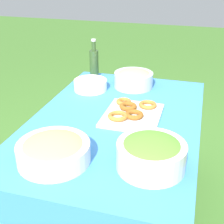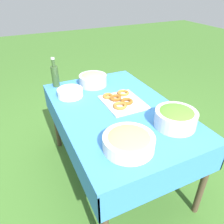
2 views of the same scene
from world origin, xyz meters
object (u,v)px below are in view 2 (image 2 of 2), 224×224
donut_platter (121,101)px  plate_stack (70,93)px  olive_oil_bottle (55,75)px  salad_bowl (176,117)px  pasta_bowl (93,79)px  bread_bowl (129,141)px

donut_platter → plate_stack: (0.31, 0.37, 0.02)m
plate_stack → olive_oil_bottle: olive_oil_bottle is taller
salad_bowl → donut_platter: (0.47, 0.20, -0.06)m
pasta_bowl → olive_oil_bottle: 0.37m
olive_oil_bottle → salad_bowl: bearing=-149.3°
plate_stack → pasta_bowl: bearing=-63.5°
olive_oil_bottle → pasta_bowl: bearing=-111.2°
pasta_bowl → donut_platter: pasta_bowl is taller
salad_bowl → olive_oil_bottle: size_ratio=1.04×
pasta_bowl → plate_stack: (-0.14, 0.28, -0.03)m
plate_stack → olive_oil_bottle: bearing=13.6°
salad_bowl → pasta_bowl: bearing=17.1°
salad_bowl → pasta_bowl: size_ratio=1.10×
pasta_bowl → bread_bowl: size_ratio=0.83×
salad_bowl → plate_stack: salad_bowl is taller
olive_oil_bottle → bread_bowl: bearing=-170.1°
pasta_bowl → donut_platter: bearing=-168.8°
donut_platter → bread_bowl: (-0.55, 0.23, 0.04)m
donut_platter → olive_oil_bottle: (0.58, 0.43, 0.10)m
olive_oil_bottle → bread_bowl: (-1.13, -0.20, -0.06)m
donut_platter → plate_stack: plate_stack is taller
pasta_bowl → salad_bowl: bearing=-162.9°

